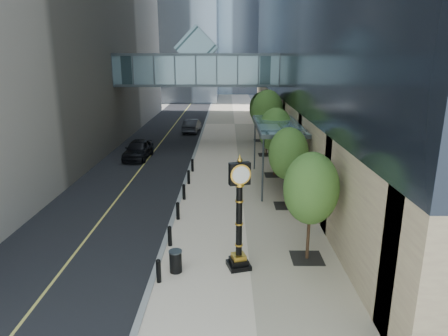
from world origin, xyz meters
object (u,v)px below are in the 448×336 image
Objects in this scene: trash_bin at (176,262)px; car_near at (138,149)px; pedestrian at (292,175)px; street_clock at (239,222)px; car_far at (192,126)px.

trash_bin is 20.27m from car_near.
pedestrian is 14.67m from car_near.
car_near is at bearing 98.03° from street_clock.
trash_bin is 0.19× the size of car_far.
pedestrian is at bearing 54.63° from street_clock.
street_clock reaches higher than pedestrian.
car_near reaches higher than trash_bin.
car_far reaches higher than trash_bin.
car_far is (-8.72, 20.80, -0.07)m from pedestrian.
street_clock reaches higher than car_near.
trash_bin is 32.40m from car_far.
car_near reaches higher than pedestrian.
car_near is (-5.74, 19.44, 0.35)m from trash_bin.
car_far is at bearing 93.72° from trash_bin.
street_clock is at bearing -63.76° from car_near.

